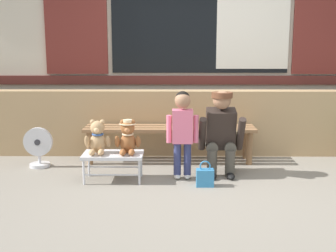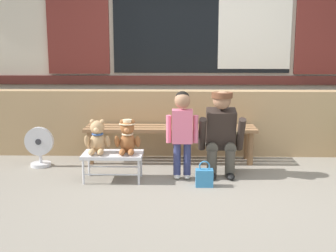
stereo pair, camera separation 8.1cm
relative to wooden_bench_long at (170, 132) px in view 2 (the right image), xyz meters
name	(u,v)px [view 2 (the right image)]	position (x,y,z in m)	size (l,w,h in m)	color
ground_plane	(209,189)	(0.41, -1.06, -0.37)	(60.00, 60.00, 0.00)	gray
brick_low_wall	(202,123)	(0.41, 0.37, 0.05)	(8.10, 0.25, 0.85)	tan
shop_facade	(202,11)	(0.41, 0.88, 1.51)	(8.27, 0.26, 3.77)	beige
wooden_bench_long	(170,132)	(0.00, 0.00, 0.00)	(2.10, 0.40, 0.44)	#8E6642
small_display_bench	(113,156)	(-0.60, -0.78, -0.11)	(0.64, 0.36, 0.30)	silver
teddy_bear_plain	(97,138)	(-0.76, -0.78, 0.09)	(0.28, 0.26, 0.36)	tan
teddy_bear_with_hat	(127,137)	(-0.44, -0.77, 0.10)	(0.28, 0.27, 0.36)	#93562D
child_standing	(182,125)	(0.14, -0.70, 0.22)	(0.35, 0.18, 0.96)	navy
adult_crouching	(222,133)	(0.58, -0.55, 0.11)	(0.50, 0.49, 0.95)	#4C473D
handbag_on_ground	(204,177)	(0.37, -0.97, -0.28)	(0.18, 0.11, 0.27)	teal
floor_fan	(40,147)	(-1.55, -0.27, -0.13)	(0.34, 0.24, 0.48)	silver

